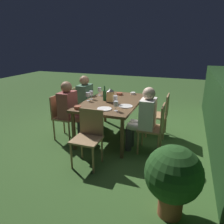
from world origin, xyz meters
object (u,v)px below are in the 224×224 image
plate_b (126,106)px  bowl_olives (120,94)px  potted_plant_by_hedge (173,176)px  chair_side_left_b (62,114)px  wine_glass_a (88,95)px  dining_table (112,104)px  chair_side_right_b (155,126)px  person_in_green (88,99)px  wine_glass_d (91,93)px  wine_glass_e (115,98)px  wine_glass_b (100,90)px  bowl_bread (133,93)px  green_bottle_on_table (105,95)px  chair_side_right_a (161,113)px  lantern_centerpiece (110,95)px  wine_glass_c (116,104)px  plate_a (104,109)px  person_in_rust (71,108)px  chair_head_far (89,135)px  bowl_dip (78,107)px  chair_side_left_a (80,105)px  person_in_cream (144,117)px  bowl_salad (107,94)px

plate_b → bowl_olives: (-0.80, -0.37, 0.02)m
plate_b → potted_plant_by_hedge: size_ratio=0.30×
chair_side_left_b → wine_glass_a: 0.64m
dining_table → chair_side_right_b: size_ratio=1.89×
person_in_green → wine_glass_d: (0.37, 0.27, 0.23)m
chair_side_right_b → wine_glass_a: 1.43m
wine_glass_a → bowl_olives: (-0.68, 0.43, -0.09)m
wine_glass_e → person_in_green: bearing=-124.0°
wine_glass_b → potted_plant_by_hedge: bearing=39.4°
chair_side_left_b → bowl_bread: size_ratio=7.78×
green_bottle_on_table → plate_b: bearing=63.2°
chair_side_right_a → wine_glass_b: wine_glass_b is taller
chair_side_right_a → lantern_centerpiece: 1.10m
chair_side_left_b → wine_glass_d: (-0.37, 0.47, 0.38)m
dining_table → chair_side_left_b: 1.00m
chair_side_left_b → wine_glass_a: (-0.23, 0.46, 0.38)m
wine_glass_c → wine_glass_d: bearing=-128.2°
wine_glass_a → wine_glass_e: size_ratio=1.00×
person_in_green → plate_a: 1.20m
bowl_olives → wine_glass_e: bearing=12.1°
chair_side_left_b → person_in_rust: bearing=90.0°
chair_side_right_a → wine_glass_e: size_ratio=5.15×
chair_head_far → chair_side_right_a: bearing=147.8°
wine_glass_a → bowl_dip: size_ratio=1.40×
lantern_centerpiece → bowl_olives: (-0.63, -0.02, -0.12)m
chair_side_right_a → bowl_bread: chair_side_right_a is taller
chair_side_left_a → person_in_cream: bearing=65.5°
lantern_centerpiece → chair_side_left_b: bearing=-72.9°
person_in_green → wine_glass_e: 1.05m
wine_glass_e → wine_glass_d: bearing=-109.6°
chair_side_left_b → chair_side_left_a: same height
person_in_rust → lantern_centerpiece: (-0.28, 0.71, 0.26)m
person_in_rust → potted_plant_by_hedge: (1.37, 2.03, -0.14)m
person_in_green → wine_glass_d: 0.51m
person_in_green → plate_b: (0.63, 1.07, 0.12)m
chair_head_far → bowl_bread: chair_head_far is taller
chair_side_right_b → chair_head_far: bearing=-52.4°
chair_side_left_b → wine_glass_b: bearing=146.1°
chair_head_far → plate_a: bearing=174.2°
plate_b → chair_side_left_b: bearing=-85.1°
dining_table → chair_side_right_b: bearing=67.8°
wine_glass_c → bowl_salad: size_ratio=1.13×
person_in_rust → bowl_salad: 0.93m
dining_table → wine_glass_c: size_ratio=9.73×
chair_side_left_a → potted_plant_by_hedge: 3.06m
bowl_olives → wine_glass_a: bearing=-32.5°
person_in_green → person_in_rust: bearing=0.0°
chair_side_right_a → wine_glass_e: (0.58, -0.77, 0.38)m
wine_glass_b → potted_plant_by_hedge: wine_glass_b is taller
chair_head_far → lantern_centerpiece: 1.06m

